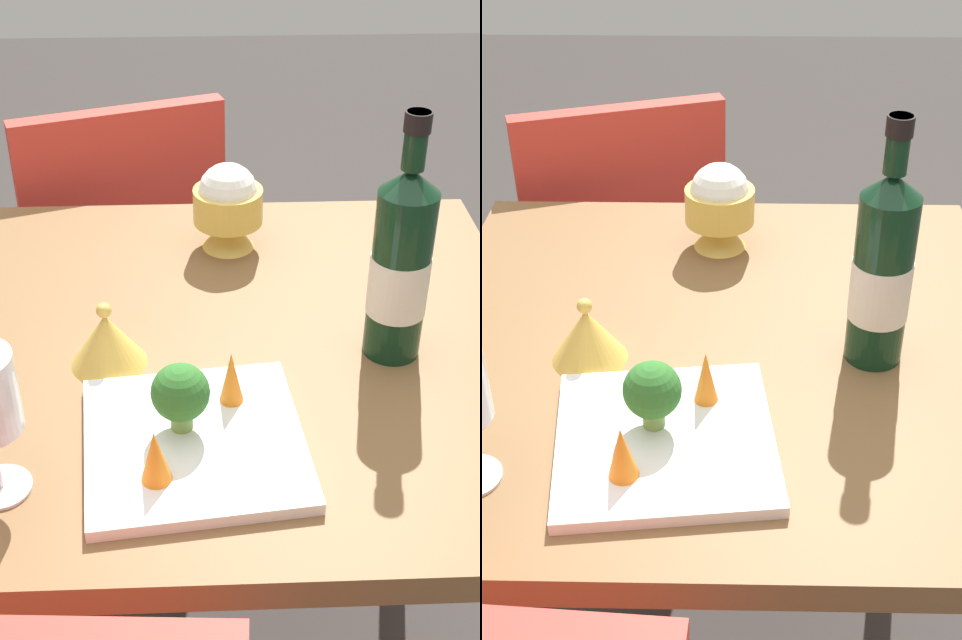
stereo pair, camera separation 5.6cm
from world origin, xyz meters
TOP-DOWN VIEW (x-y plane):
  - dining_table at (0.00, 0.00)m, footprint 0.82×0.82m
  - chair_by_wall at (0.62, 0.23)m, footprint 0.51×0.51m
  - wine_bottle at (-0.04, -0.20)m, footprint 0.08×0.08m
  - rice_bowl at (0.26, 0.01)m, footprint 0.11×0.11m
  - rice_bowl_lid at (-0.05, 0.17)m, footprint 0.10×0.10m
  - serving_plate at (-0.22, 0.06)m, footprint 0.28×0.28m
  - broccoli_floret at (-0.20, 0.08)m, footprint 0.07×0.07m
  - carrot_garnish_left at (-0.28, 0.10)m, footprint 0.03×0.03m
  - carrot_garnish_right at (-0.15, 0.02)m, footprint 0.03×0.03m

SIDE VIEW (x-z plane):
  - chair_by_wall at x=0.62m, z-range 0.10..0.95m
  - dining_table at x=0.00m, z-range 0.27..1.00m
  - serving_plate at x=-0.22m, z-range 0.73..0.74m
  - rice_bowl_lid at x=-0.05m, z-range 0.72..0.81m
  - carrot_garnish_left at x=-0.28m, z-range 0.74..0.81m
  - carrot_garnish_right at x=-0.15m, z-range 0.74..0.81m
  - broccoli_floret at x=-0.20m, z-range 0.75..0.83m
  - rice_bowl at x=0.26m, z-range 0.73..0.87m
  - wine_bottle at x=-0.04m, z-range 0.69..1.02m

